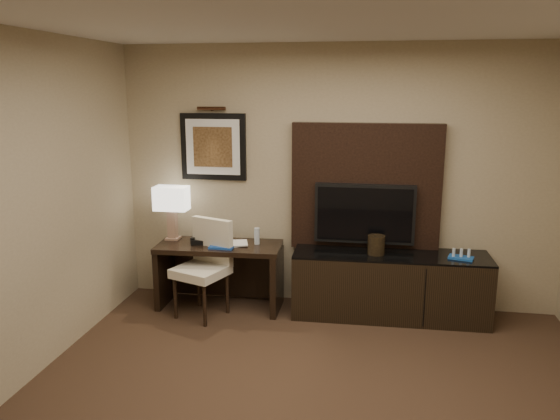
% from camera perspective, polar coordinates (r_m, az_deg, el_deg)
% --- Properties ---
extents(ceiling, '(4.50, 5.00, 0.01)m').
position_cam_1_polar(ceiling, '(3.12, 3.26, 20.62)').
color(ceiling, silver).
rests_on(ceiling, wall_back).
extents(wall_back, '(4.50, 0.01, 2.70)m').
position_cam_1_polar(wall_back, '(5.66, 5.92, 3.35)').
color(wall_back, tan).
rests_on(wall_back, floor).
extents(desk, '(1.29, 0.60, 0.68)m').
position_cam_1_polar(desk, '(5.77, -6.29, -6.83)').
color(desk, black).
rests_on(desk, floor).
extents(credenza, '(1.93, 0.57, 0.66)m').
position_cam_1_polar(credenza, '(5.61, 11.38, -7.71)').
color(credenza, black).
rests_on(credenza, floor).
extents(tv_wall_panel, '(1.50, 0.12, 1.30)m').
position_cam_1_polar(tv_wall_panel, '(5.60, 8.93, 2.34)').
color(tv_wall_panel, black).
rests_on(tv_wall_panel, wall_back).
extents(tv, '(1.00, 0.08, 0.60)m').
position_cam_1_polar(tv, '(5.56, 8.82, -0.38)').
color(tv, black).
rests_on(tv, tv_wall_panel).
extents(artwork, '(0.70, 0.04, 0.70)m').
position_cam_1_polar(artwork, '(5.82, -6.97, 6.57)').
color(artwork, black).
rests_on(artwork, wall_back).
extents(picture_light, '(0.04, 0.04, 0.30)m').
position_cam_1_polar(picture_light, '(5.76, -7.19, 10.49)').
color(picture_light, '#3C2113').
rests_on(picture_light, wall_back).
extents(desk_chair, '(0.62, 0.66, 0.96)m').
position_cam_1_polar(desk_chair, '(5.52, -8.28, -6.26)').
color(desk_chair, '#EFE5C7').
rests_on(desk_chair, floor).
extents(table_lamp, '(0.40, 0.30, 0.58)m').
position_cam_1_polar(table_lamp, '(5.86, -11.22, -0.25)').
color(table_lamp, '#A57F67').
rests_on(table_lamp, desk).
extents(desk_phone, '(0.22, 0.20, 0.10)m').
position_cam_1_polar(desk_phone, '(5.72, -8.15, -2.96)').
color(desk_phone, black).
rests_on(desk_phone, desk).
extents(blue_folder, '(0.25, 0.33, 0.02)m').
position_cam_1_polar(blue_folder, '(5.62, -5.85, -3.60)').
color(blue_folder, '#1B4BB0').
rests_on(blue_folder, desk).
extents(book, '(0.17, 0.07, 0.23)m').
position_cam_1_polar(book, '(5.61, -5.19, -2.51)').
color(book, '#A08F7D').
rests_on(book, desk).
extents(water_bottle, '(0.06, 0.06, 0.17)m').
position_cam_1_polar(water_bottle, '(5.62, -2.43, -2.74)').
color(water_bottle, silver).
rests_on(water_bottle, desk).
extents(ice_bucket, '(0.19, 0.19, 0.19)m').
position_cam_1_polar(ice_bucket, '(5.44, 10.02, -3.61)').
color(ice_bucket, black).
rests_on(ice_bucket, credenza).
extents(minibar_tray, '(0.26, 0.19, 0.08)m').
position_cam_1_polar(minibar_tray, '(5.51, 18.40, -4.45)').
color(minibar_tray, '#1951A6').
rests_on(minibar_tray, credenza).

